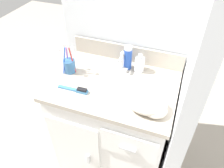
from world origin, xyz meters
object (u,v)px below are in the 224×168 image
at_px(shaving_cream_can, 128,58).
at_px(hand_towel, 149,104).
at_px(toothbrush_cup, 69,65).
at_px(soap_dispenser, 139,64).
at_px(hairbrush, 77,90).

relative_size(shaving_cream_can, hand_towel, 0.74).
bearing_deg(shaving_cream_can, toothbrush_cup, -154.19).
bearing_deg(soap_dispenser, hairbrush, -132.25).
bearing_deg(hairbrush, toothbrush_cup, 127.58).
distance_m(toothbrush_cup, hand_towel, 0.60).
bearing_deg(shaving_cream_can, hand_towel, -56.49).
bearing_deg(soap_dispenser, hand_towel, -67.31).
xyz_separation_m(shaving_cream_can, hand_towel, (0.22, -0.34, -0.04)).
bearing_deg(toothbrush_cup, soap_dispenser, 21.02).
relative_size(hairbrush, hand_towel, 0.85).
bearing_deg(hand_towel, hairbrush, 179.92).
height_order(shaving_cream_can, hairbrush, shaving_cream_can).
bearing_deg(hairbrush, soap_dispenser, 45.79).
xyz_separation_m(toothbrush_cup, hairbrush, (0.14, -0.16, -0.04)).
bearing_deg(toothbrush_cup, shaving_cream_can, 25.81).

